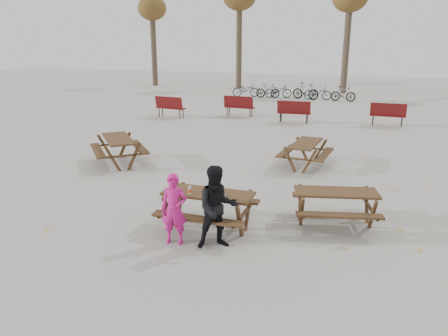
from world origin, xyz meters
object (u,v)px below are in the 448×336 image
(child, at_px, (174,209))
(main_picnic_table, at_px, (208,201))
(picnic_table_far, at_px, (305,154))
(picnic_table_north, at_px, (119,151))
(picnic_table_east, at_px, (335,208))
(adult, at_px, (217,208))
(food_tray, at_px, (221,195))
(soda_bottle, at_px, (190,190))

(child, bearing_deg, main_picnic_table, 56.74)
(main_picnic_table, distance_m, child, 0.90)
(picnic_table_far, bearing_deg, picnic_table_north, 110.87)
(main_picnic_table, distance_m, picnic_table_east, 2.64)
(picnic_table_north, bearing_deg, main_picnic_table, 9.00)
(child, bearing_deg, adult, -2.10)
(main_picnic_table, distance_m, food_tray, 0.39)
(adult, height_order, picnic_table_far, adult)
(soda_bottle, relative_size, picnic_table_east, 0.10)
(child, height_order, picnic_table_far, child)
(picnic_table_east, xyz_separation_m, picnic_table_far, (-1.21, 4.11, 0.01))
(main_picnic_table, height_order, soda_bottle, soda_bottle)
(food_tray, bearing_deg, soda_bottle, -172.75)
(soda_bottle, distance_m, child, 0.65)
(picnic_table_north, bearing_deg, adult, 6.67)
(picnic_table_east, distance_m, picnic_table_north, 7.19)
(food_tray, distance_m, child, 0.98)
(main_picnic_table, xyz_separation_m, picnic_table_north, (-4.29, 3.63, -0.18))
(child, relative_size, picnic_table_east, 0.81)
(food_tray, distance_m, soda_bottle, 0.62)
(soda_bottle, bearing_deg, adult, -34.63)
(child, bearing_deg, picnic_table_north, 122.45)
(main_picnic_table, bearing_deg, child, -114.31)
(picnic_table_north, height_order, picnic_table_far, picnic_table_north)
(child, distance_m, picnic_table_north, 5.94)
(adult, bearing_deg, picnic_table_north, 108.38)
(food_tray, distance_m, picnic_table_east, 2.44)
(adult, relative_size, picnic_table_north, 0.83)
(food_tray, bearing_deg, picnic_table_far, 80.37)
(main_picnic_table, distance_m, picnic_table_far, 5.29)
(picnic_table_east, relative_size, picnic_table_north, 0.89)
(main_picnic_table, xyz_separation_m, picnic_table_east, (2.41, 1.04, -0.22))
(food_tray, distance_m, picnic_table_north, 5.94)
(soda_bottle, height_order, picnic_table_north, soda_bottle)
(picnic_table_north, xyz_separation_m, picnic_table_far, (5.49, 1.52, -0.04))
(child, distance_m, adult, 0.83)
(picnic_table_east, relative_size, picnic_table_far, 0.98)
(picnic_table_north, bearing_deg, picnic_table_east, 28.08)
(main_picnic_table, xyz_separation_m, picnic_table_far, (1.20, 5.15, -0.22))
(picnic_table_east, height_order, picnic_table_north, picnic_table_north)
(picnic_table_north, relative_size, picnic_table_far, 1.10)
(soda_bottle, relative_size, picnic_table_far, 0.10)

